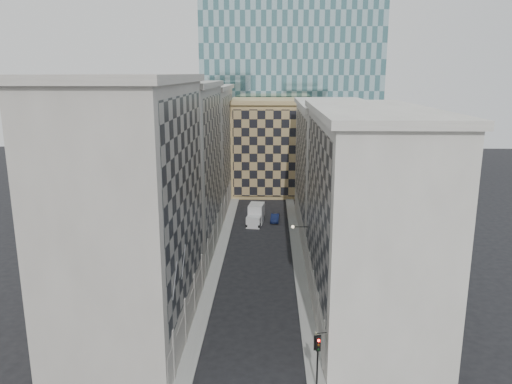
# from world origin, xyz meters

# --- Properties ---
(sidewalk_west) EXTENTS (1.50, 100.00, 0.15)m
(sidewalk_west) POSITION_xyz_m (-5.25, 30.00, 0.07)
(sidewalk_west) COLOR gray
(sidewalk_west) RESTS_ON ground
(sidewalk_east) EXTENTS (1.50, 100.00, 0.15)m
(sidewalk_east) POSITION_xyz_m (5.25, 30.00, 0.07)
(sidewalk_east) COLOR gray
(sidewalk_east) RESTS_ON ground
(bldg_left_a) EXTENTS (10.80, 22.80, 23.70)m
(bldg_left_a) POSITION_xyz_m (-10.88, 11.00, 11.82)
(bldg_left_a) COLOR #A09A90
(bldg_left_a) RESTS_ON ground
(bldg_left_b) EXTENTS (10.80, 22.80, 22.70)m
(bldg_left_b) POSITION_xyz_m (-10.88, 33.00, 11.32)
(bldg_left_b) COLOR #9A988F
(bldg_left_b) RESTS_ON ground
(bldg_left_c) EXTENTS (10.80, 22.80, 21.70)m
(bldg_left_c) POSITION_xyz_m (-10.88, 55.00, 10.83)
(bldg_left_c) COLOR #A09A90
(bldg_left_c) RESTS_ON ground
(bldg_right_a) EXTENTS (10.80, 26.80, 20.70)m
(bldg_right_a) POSITION_xyz_m (10.88, 15.00, 10.32)
(bldg_right_a) COLOR #B7B2A8
(bldg_right_a) RESTS_ON ground
(bldg_right_b) EXTENTS (10.80, 28.80, 19.70)m
(bldg_right_b) POSITION_xyz_m (10.89, 42.00, 9.85)
(bldg_right_b) COLOR #B7B2A8
(bldg_right_b) RESTS_ON ground
(tan_block) EXTENTS (16.80, 14.80, 18.80)m
(tan_block) POSITION_xyz_m (2.00, 67.90, 9.44)
(tan_block) COLOR #9E8353
(tan_block) RESTS_ON ground
(church_tower) EXTENTS (7.20, 7.20, 51.50)m
(church_tower) POSITION_xyz_m (0.00, 82.00, 26.95)
(church_tower) COLOR #2C2822
(church_tower) RESTS_ON ground
(flagpoles_left) EXTENTS (0.10, 6.33, 2.33)m
(flagpoles_left) POSITION_xyz_m (-5.90, 6.00, 8.00)
(flagpoles_left) COLOR gray
(flagpoles_left) RESTS_ON ground
(bracket_lamp) EXTENTS (1.98, 0.36, 0.36)m
(bracket_lamp) POSITION_xyz_m (4.38, 24.00, 6.20)
(bracket_lamp) COLOR black
(bracket_lamp) RESTS_ON ground
(traffic_light) EXTENTS (0.55, 0.51, 4.39)m
(traffic_light) POSITION_xyz_m (5.20, 1.90, 3.29)
(traffic_light) COLOR black
(traffic_light) RESTS_ON sidewalk_east
(box_truck) EXTENTS (2.97, 5.83, 3.06)m
(box_truck) POSITION_xyz_m (-0.81, 45.40, 1.33)
(box_truck) COLOR silver
(box_truck) RESTS_ON ground
(dark_car) EXTENTS (1.60, 3.93, 1.27)m
(dark_car) POSITION_xyz_m (2.33, 46.58, 0.63)
(dark_car) COLOR #10193C
(dark_car) RESTS_ON ground
(shop_sign) EXTENTS (0.91, 0.72, 0.81)m
(shop_sign) POSITION_xyz_m (5.25, 3.00, 3.83)
(shop_sign) COLOR black
(shop_sign) RESTS_ON ground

